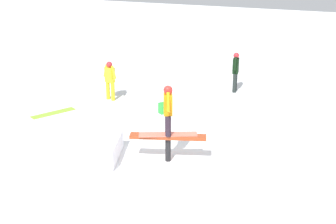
{
  "coord_description": "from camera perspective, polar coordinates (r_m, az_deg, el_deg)",
  "views": [
    {
      "loc": [
        4.17,
        -9.73,
        5.1
      ],
      "look_at": [
        0.0,
        0.0,
        1.29
      ],
      "focal_mm": 50.0,
      "sensor_mm": 36.0,
      "label": 1
    }
  ],
  "objects": [
    {
      "name": "ground_plane",
      "position": [
        11.75,
        -0.0,
        -5.94
      ],
      "size": [
        60.0,
        60.0,
        0.0
      ],
      "primitive_type": "plane",
      "color": "white"
    },
    {
      "name": "rail_feature",
      "position": [
        11.51,
        -0.0,
        -3.36
      ],
      "size": [
        1.87,
        0.87,
        0.69
      ],
      "rotation": [
        0.0,
        0.0,
        0.33
      ],
      "color": "black",
      "rests_on": "ground"
    },
    {
      "name": "snow_kicker_ramp",
      "position": [
        11.99,
        -10.34,
        -4.41
      ],
      "size": [
        2.19,
        2.0,
        0.51
      ],
      "primitive_type": "cube",
      "rotation": [
        0.0,
        0.0,
        0.33
      ],
      "color": "white",
      "rests_on": "ground"
    },
    {
      "name": "main_rider_on_rail",
      "position": [
        11.24,
        -0.0,
        0.06
      ],
      "size": [
        1.42,
        0.86,
        1.26
      ],
      "rotation": [
        0.0,
        0.0,
        0.43
      ],
      "color": "#EF715B",
      "rests_on": "rail_feature"
    },
    {
      "name": "bystander_black",
      "position": [
        17.16,
        8.24,
        5.11
      ],
      "size": [
        0.25,
        0.6,
        1.44
      ],
      "rotation": [
        0.0,
        0.0,
        4.87
      ],
      "color": "#222927",
      "rests_on": "ground"
    },
    {
      "name": "bystander_yellow",
      "position": [
        16.17,
        -7.1,
        4.07
      ],
      "size": [
        0.6,
        0.27,
        1.35
      ],
      "rotation": [
        0.0,
        0.0,
        2.86
      ],
      "color": "yellow",
      "rests_on": "ground"
    },
    {
      "name": "loose_snowboard_lime",
      "position": [
        15.38,
        -13.81,
        -0.12
      ],
      "size": [
        0.91,
        1.42,
        0.02
      ],
      "primitive_type": "cube",
      "rotation": [
        0.0,
        0.0,
        4.24
      ],
      "color": "#98D033",
      "rests_on": "ground"
    },
    {
      "name": "backpack_on_snow",
      "position": [
        14.92,
        -0.51,
        0.49
      ],
      "size": [
        0.35,
        0.37,
        0.34
      ],
      "primitive_type": "cube",
      "rotation": [
        0.0,
        0.0,
        0.96
      ],
      "color": "green",
      "rests_on": "ground"
    }
  ]
}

